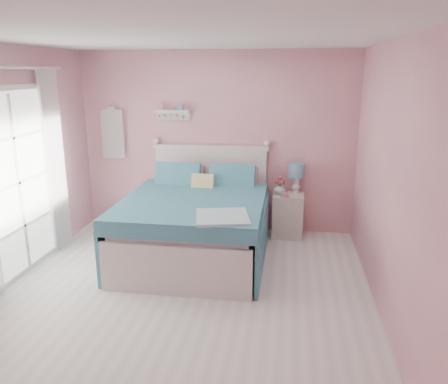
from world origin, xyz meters
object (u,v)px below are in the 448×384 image
(bed, at_px, (196,224))
(nightstand, at_px, (287,215))
(vase, at_px, (280,188))
(teacup, at_px, (285,194))
(table_lamp, at_px, (297,173))

(bed, distance_m, nightstand, 1.44)
(bed, distance_m, vase, 1.37)
(teacup, bearing_deg, bed, -146.05)
(bed, height_order, nightstand, bed)
(teacup, bearing_deg, vase, 120.11)
(table_lamp, distance_m, vase, 0.33)
(nightstand, xyz_separation_m, vase, (-0.12, 0.01, 0.39))
(bed, xyz_separation_m, nightstand, (1.15, 0.86, -0.11))
(nightstand, relative_size, table_lamp, 1.39)
(bed, bearing_deg, vase, 40.29)
(bed, distance_m, table_lamp, 1.64)
(nightstand, height_order, vase, vase)
(bed, bearing_deg, table_lamp, 36.37)
(bed, relative_size, table_lamp, 4.93)
(bed, xyz_separation_m, vase, (1.02, 0.87, 0.28))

